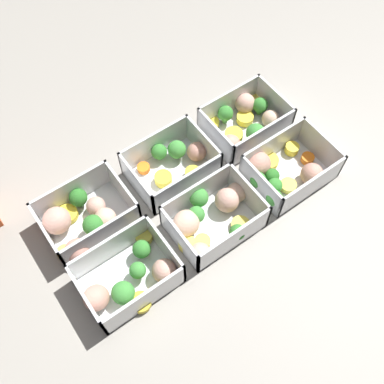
{
  "coord_description": "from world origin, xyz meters",
  "views": [
    {
      "loc": [
        -0.25,
        -0.34,
        0.76
      ],
      "look_at": [
        0.0,
        0.0,
        0.02
      ],
      "focal_mm": 42.0,
      "sensor_mm": 36.0,
      "label": 1
    }
  ],
  "objects_px": {
    "container_far_right": "(245,121)",
    "container_near_center": "(211,217)",
    "container_near_right": "(283,171)",
    "container_far_left": "(82,220)",
    "container_near_left": "(130,278)",
    "container_far_center": "(174,162)"
  },
  "relations": [
    {
      "from": "container_near_left",
      "to": "container_near_right",
      "type": "relative_size",
      "value": 1.07
    },
    {
      "from": "container_near_right",
      "to": "container_far_left",
      "type": "xyz_separation_m",
      "value": [
        -0.37,
        0.13,
        0.0
      ]
    },
    {
      "from": "container_near_left",
      "to": "container_far_right",
      "type": "bearing_deg",
      "value": 21.6
    },
    {
      "from": "container_far_left",
      "to": "container_far_right",
      "type": "height_order",
      "value": "same"
    },
    {
      "from": "container_near_left",
      "to": "container_far_center",
      "type": "height_order",
      "value": "same"
    },
    {
      "from": "container_near_right",
      "to": "container_far_left",
      "type": "height_order",
      "value": "same"
    },
    {
      "from": "container_far_left",
      "to": "container_far_right",
      "type": "xyz_separation_m",
      "value": [
        0.39,
        0.01,
        -0.0
      ]
    },
    {
      "from": "container_near_right",
      "to": "container_far_left",
      "type": "bearing_deg",
      "value": 160.2
    },
    {
      "from": "container_near_left",
      "to": "container_far_left",
      "type": "height_order",
      "value": "same"
    },
    {
      "from": "container_far_right",
      "to": "container_near_center",
      "type": "bearing_deg",
      "value": -144.47
    },
    {
      "from": "container_near_center",
      "to": "container_far_right",
      "type": "bearing_deg",
      "value": 35.53
    },
    {
      "from": "container_near_center",
      "to": "container_far_center",
      "type": "height_order",
      "value": "same"
    },
    {
      "from": "container_far_center",
      "to": "container_far_right",
      "type": "height_order",
      "value": "same"
    },
    {
      "from": "container_far_center",
      "to": "container_far_right",
      "type": "xyz_separation_m",
      "value": [
        0.18,
        -0.0,
        0.0
      ]
    },
    {
      "from": "container_near_right",
      "to": "container_far_left",
      "type": "relative_size",
      "value": 1.0
    },
    {
      "from": "container_near_left",
      "to": "container_far_center",
      "type": "distance_m",
      "value": 0.25
    },
    {
      "from": "container_near_center",
      "to": "container_far_left",
      "type": "xyz_separation_m",
      "value": [
        -0.2,
        0.13,
        0.0
      ]
    },
    {
      "from": "container_near_right",
      "to": "container_near_center",
      "type": "bearing_deg",
      "value": 179.57
    },
    {
      "from": "container_far_center",
      "to": "container_near_right",
      "type": "bearing_deg",
      "value": -41.46
    },
    {
      "from": "container_far_center",
      "to": "container_far_right",
      "type": "distance_m",
      "value": 0.18
    },
    {
      "from": "container_near_center",
      "to": "container_near_right",
      "type": "bearing_deg",
      "value": -0.43
    },
    {
      "from": "container_near_left",
      "to": "container_near_center",
      "type": "bearing_deg",
      "value": 3.49
    }
  ]
}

